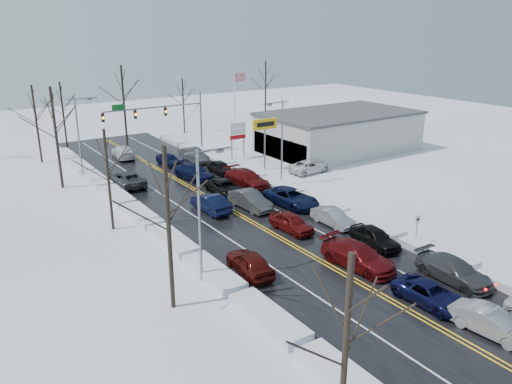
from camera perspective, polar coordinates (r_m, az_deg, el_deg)
ground at (r=41.16m, az=1.69°, el=-4.67°), size 160.00×160.00×0.00m
road_surface at (r=42.67m, az=0.13°, el=-3.79°), size 14.00×84.00×0.01m
snow_bank_left at (r=39.29m, az=-9.16°, el=-6.09°), size 1.80×72.00×0.59m
snow_bank_right at (r=47.06m, az=7.83°, el=-1.81°), size 1.80×72.00×0.59m
traffic_signal_mast at (r=64.93m, az=-10.33°, el=8.70°), size 13.28×0.39×8.00m
tires_plus_sign at (r=58.06m, az=1.03°, el=7.37°), size 3.20×0.34×6.00m
used_vehicles_sign at (r=63.31m, az=-2.11°, el=6.75°), size 2.20×0.22×4.65m
speed_limit_sign at (r=40.56m, az=17.95°, el=-3.48°), size 0.55×0.09×2.35m
flagpole at (r=71.99m, az=-2.33°, el=10.28°), size 1.87×1.20×10.00m
dealership_building at (r=68.40m, az=9.42°, el=6.84°), size 20.40×12.40×5.30m
streetlight_ne at (r=51.97m, az=2.82°, el=6.39°), size 3.20×0.25×9.00m
streetlight_sw at (r=31.99m, az=-6.21°, el=-1.49°), size 3.20×0.25×9.00m
streetlight_nw at (r=57.50m, az=-19.47°, el=6.54°), size 3.20×0.25×9.00m
tree_left_a at (r=18.32m, az=10.38°, el=-14.54°), size 3.60×3.60×9.00m
tree_left_b at (r=28.44m, az=-10.14°, el=-0.68°), size 4.00×4.00×10.00m
tree_left_c at (r=41.72m, az=-16.70°, el=3.48°), size 3.40×3.40×8.50m
tree_left_d at (r=54.58m, az=-22.09°, el=7.82°), size 4.20×4.20×10.50m
tree_left_e at (r=66.42m, az=-23.98°, el=8.66°), size 3.80×3.80×9.50m
tree_far_b at (r=74.19m, az=-21.32°, el=9.59°), size 3.60×3.60×9.00m
tree_far_c at (r=74.28m, az=-14.99°, el=11.31°), size 4.40×4.40×11.00m
tree_far_d at (r=79.64m, az=-8.35°, el=10.91°), size 3.40×3.40×8.50m
tree_far_e at (r=87.94m, az=1.11°, el=12.71°), size 4.20×4.20×10.50m
queued_car_1 at (r=31.41m, az=25.11°, el=-14.49°), size 2.06×4.64×1.48m
queued_car_2 at (r=33.04m, az=19.20°, el=-11.98°), size 2.35×4.87×1.34m
queued_car_3 at (r=36.33m, az=11.52°, el=-8.37°), size 2.94×6.01×1.68m
queued_car_4 at (r=41.60m, az=4.06°, el=-4.45°), size 1.97×4.48×1.50m
queued_car_5 at (r=46.44m, az=-0.65°, el=-1.91°), size 2.01×5.13×1.66m
queued_car_6 at (r=50.52m, az=-3.53°, el=-0.23°), size 2.45×5.15×1.42m
queued_car_7 at (r=55.66m, az=-7.05°, el=1.44°), size 3.04×5.97×1.66m
queued_car_8 at (r=61.84m, az=-9.87°, el=3.04°), size 2.11×4.43×1.46m
queued_car_11 at (r=36.30m, az=21.51°, el=-9.39°), size 2.26×5.37×1.55m
queued_car_12 at (r=39.76m, az=13.36°, el=-6.06°), size 2.16×4.65×1.54m
queued_car_13 at (r=43.19m, az=8.71°, el=-3.74°), size 1.50×4.26×1.40m
queued_car_14 at (r=47.31m, az=4.02°, el=-1.56°), size 3.33×6.10×1.62m
queued_car_15 at (r=52.89m, az=-1.06°, el=0.67°), size 2.84×6.10×1.72m
queued_car_16 at (r=57.51m, az=-4.06°, el=2.10°), size 1.84×4.35×1.47m
queued_car_17 at (r=63.05m, az=-7.10°, el=3.47°), size 2.01×5.14×1.67m
oncoming_car_0 at (r=45.93m, az=-5.18°, el=-2.22°), size 1.82×4.97×1.63m
oncoming_car_1 at (r=54.74m, az=-14.45°, el=0.69°), size 2.93×5.98×1.63m
oncoming_car_2 at (r=66.58m, az=-14.91°, el=3.79°), size 2.81×5.67×1.58m
oncoming_car_3 at (r=34.79m, az=-0.72°, el=-9.23°), size 2.40×4.87×1.60m
parked_car_0 at (r=58.18m, az=6.10°, el=2.23°), size 5.33×2.68×1.45m
parked_car_1 at (r=62.92m, az=5.76°, el=3.49°), size 2.70×5.65×1.59m
parked_car_2 at (r=66.37m, az=1.43°, el=4.37°), size 1.79×4.27×1.45m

